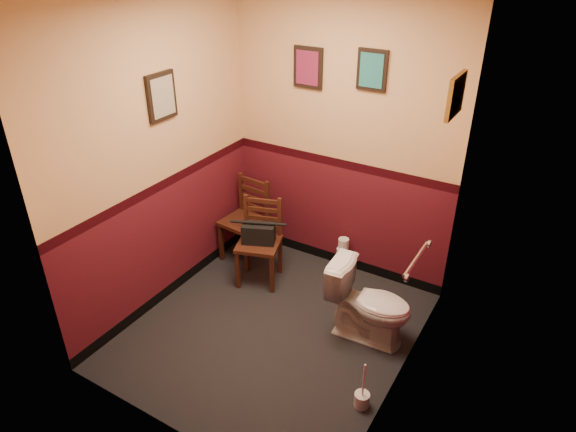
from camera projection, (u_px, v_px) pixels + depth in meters
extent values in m
cube|color=black|center=(273.00, 330.00, 4.41)|extent=(2.20, 2.40, 0.00)
cube|color=#55131E|center=(342.00, 139.00, 4.65)|extent=(2.20, 0.00, 2.70)
cube|color=#55131E|center=(155.00, 270.00, 2.85)|extent=(2.20, 0.00, 2.70)
cube|color=#55131E|center=(159.00, 159.00, 4.25)|extent=(0.00, 2.40, 2.70)
cube|color=#55131E|center=(416.00, 227.00, 3.26)|extent=(0.00, 2.40, 2.70)
cylinder|color=silver|center=(416.00, 259.00, 3.66)|extent=(0.03, 0.50, 0.03)
cylinder|color=silver|center=(407.00, 278.00, 3.46)|extent=(0.02, 0.06, 0.06)
cylinder|color=silver|center=(429.00, 244.00, 3.84)|extent=(0.02, 0.06, 0.06)
cube|color=black|center=(308.00, 68.00, 4.51)|extent=(0.28, 0.03, 0.36)
cube|color=maroon|center=(307.00, 68.00, 4.49)|extent=(0.22, 0.01, 0.30)
cube|color=black|center=(372.00, 70.00, 4.21)|extent=(0.26, 0.03, 0.34)
cube|color=#237271|center=(371.00, 70.00, 4.20)|extent=(0.20, 0.01, 0.28)
cube|color=black|center=(161.00, 97.00, 4.07)|extent=(0.03, 0.30, 0.38)
cube|color=#9E927C|center=(163.00, 97.00, 4.06)|extent=(0.01, 0.24, 0.31)
cube|color=olive|center=(456.00, 96.00, 3.38)|extent=(0.03, 0.34, 0.28)
cube|color=#9E927C|center=(453.00, 95.00, 3.39)|extent=(0.01, 0.28, 0.22)
imported|color=white|center=(370.00, 304.00, 4.18)|extent=(0.71, 0.43, 0.68)
cylinder|color=silver|center=(362.00, 400.00, 3.68)|extent=(0.11, 0.11, 0.11)
cylinder|color=silver|center=(364.00, 381.00, 3.59)|extent=(0.01, 0.01, 0.32)
cube|color=#3F1E13|center=(244.00, 222.00, 5.18)|extent=(0.43, 0.43, 0.04)
cube|color=#3F1E13|center=(221.00, 242.00, 5.25)|extent=(0.04, 0.04, 0.43)
cube|color=#3F1E13|center=(243.00, 228.00, 5.50)|extent=(0.04, 0.04, 0.43)
cube|color=#3F1E13|center=(247.00, 252.00, 5.08)|extent=(0.04, 0.04, 0.43)
cube|color=#3F1E13|center=(268.00, 238.00, 5.32)|extent=(0.04, 0.04, 0.43)
cube|color=#3F1E13|center=(241.00, 192.00, 5.29)|extent=(0.04, 0.04, 0.43)
cube|color=#3F1E13|center=(267.00, 201.00, 5.12)|extent=(0.04, 0.04, 0.43)
cube|color=#3F1E13|center=(255.00, 207.00, 5.26)|extent=(0.32, 0.05, 0.04)
cube|color=#3F1E13|center=(254.00, 199.00, 5.22)|extent=(0.32, 0.05, 0.04)
cube|color=#3F1E13|center=(254.00, 190.00, 5.17)|extent=(0.32, 0.05, 0.04)
cube|color=#3F1E13|center=(254.00, 182.00, 5.12)|extent=(0.32, 0.05, 0.04)
cube|color=#3F1E13|center=(259.00, 244.00, 4.84)|extent=(0.49, 0.49, 0.04)
cube|color=#3F1E13|center=(238.00, 269.00, 4.83)|extent=(0.05, 0.05, 0.41)
cube|color=#3F1E13|center=(248.00, 251.00, 5.12)|extent=(0.05, 0.05, 0.41)
cube|color=#3F1E13|center=(272.00, 274.00, 4.77)|extent=(0.05, 0.05, 0.41)
cube|color=#3F1E13|center=(280.00, 255.00, 5.06)|extent=(0.05, 0.05, 0.41)
cube|color=#3F1E13|center=(246.00, 214.00, 4.92)|extent=(0.05, 0.04, 0.41)
cube|color=#3F1E13|center=(280.00, 218.00, 4.86)|extent=(0.05, 0.04, 0.41)
cube|color=#3F1E13|center=(263.00, 226.00, 4.95)|extent=(0.30, 0.12, 0.04)
cube|color=#3F1E13|center=(263.00, 218.00, 4.90)|extent=(0.30, 0.12, 0.04)
cube|color=#3F1E13|center=(263.00, 210.00, 4.86)|extent=(0.30, 0.12, 0.04)
cube|color=#3F1E13|center=(263.00, 201.00, 4.81)|extent=(0.30, 0.12, 0.04)
cube|color=black|center=(259.00, 233.00, 4.79)|extent=(0.34, 0.26, 0.19)
cylinder|color=black|center=(258.00, 223.00, 4.73)|extent=(0.25, 0.13, 0.03)
cylinder|color=silver|center=(337.00, 265.00, 5.17)|extent=(0.10, 0.10, 0.09)
cylinder|color=silver|center=(347.00, 269.00, 5.12)|extent=(0.10, 0.10, 0.09)
cylinder|color=silver|center=(342.00, 260.00, 5.09)|extent=(0.10, 0.10, 0.09)
cylinder|color=silver|center=(342.00, 253.00, 5.03)|extent=(0.10, 0.10, 0.09)
cylinder|color=silver|center=(344.00, 243.00, 5.01)|extent=(0.10, 0.10, 0.09)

